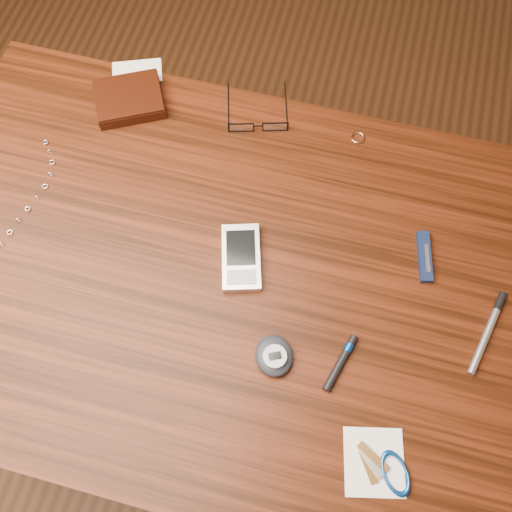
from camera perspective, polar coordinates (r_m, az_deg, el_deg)
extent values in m
plane|color=#472814|center=(1.61, -2.37, -11.39)|extent=(3.80, 3.80, 0.00)
cube|color=#381508|center=(0.91, -4.14, -1.88)|extent=(1.00, 0.70, 0.03)
cylinder|color=#4C2814|center=(1.48, -16.82, 7.52)|extent=(0.05, 0.05, 0.71)
cylinder|color=#4C2814|center=(1.39, 18.70, -0.60)|extent=(0.05, 0.05, 0.71)
cube|color=black|center=(1.06, -12.53, 15.01)|extent=(0.15, 0.14, 0.02)
cube|color=black|center=(1.05, -12.67, 15.43)|extent=(0.14, 0.13, 0.00)
cube|color=silver|center=(1.11, -11.81, 17.61)|extent=(0.10, 0.08, 0.00)
cube|color=black|center=(1.00, -1.48, 12.72)|extent=(0.04, 0.01, 0.02)
cube|color=white|center=(1.00, -1.48, 12.72)|extent=(0.04, 0.01, 0.02)
cylinder|color=black|center=(1.04, -2.78, 14.70)|extent=(0.03, 0.10, 0.00)
cube|color=black|center=(1.00, 1.92, 12.79)|extent=(0.04, 0.01, 0.02)
cube|color=white|center=(1.00, 1.92, 12.79)|extent=(0.04, 0.01, 0.02)
cylinder|color=black|center=(1.05, 3.03, 14.82)|extent=(0.03, 0.10, 0.00)
cube|color=black|center=(1.00, 0.22, 12.87)|extent=(0.01, 0.01, 0.00)
torus|color=tan|center=(1.02, 10.15, 11.57)|extent=(0.03, 0.03, 0.00)
torus|color=silver|center=(0.99, -24.11, 1.05)|extent=(0.01, 0.01, 0.01)
torus|color=silver|center=(0.99, -23.40, 2.20)|extent=(0.01, 0.01, 0.00)
torus|color=silver|center=(1.00, -22.67, 3.33)|extent=(0.01, 0.01, 0.01)
torus|color=silver|center=(1.00, -21.88, 4.41)|extent=(0.01, 0.01, 0.00)
torus|color=silver|center=(1.01, -21.08, 5.46)|extent=(0.01, 0.00, 0.01)
torus|color=silver|center=(1.01, -20.36, 6.55)|extent=(0.01, 0.01, 0.00)
torus|color=silver|center=(1.02, -19.87, 7.69)|extent=(0.01, 0.01, 0.01)
torus|color=silver|center=(1.03, -19.72, 8.82)|extent=(0.01, 0.01, 0.00)
torus|color=silver|center=(1.05, -19.92, 9.80)|extent=(0.01, 0.01, 0.01)
torus|color=silver|center=(1.06, -20.32, 10.63)|extent=(0.01, 0.01, 0.00)
cube|color=silver|center=(0.89, -1.50, -0.17)|extent=(0.09, 0.12, 0.01)
cube|color=black|center=(0.89, -1.53, 0.85)|extent=(0.06, 0.07, 0.00)
cube|color=gray|center=(0.87, -1.45, -2.11)|extent=(0.05, 0.04, 0.00)
ellipsoid|color=black|center=(0.84, 1.82, -9.92)|extent=(0.08, 0.08, 0.02)
cylinder|color=#9CA0A4|center=(0.82, 1.90, -10.00)|extent=(0.03, 0.03, 0.00)
cube|color=black|center=(0.82, 1.90, -9.96)|extent=(0.02, 0.02, 0.00)
cube|color=silver|center=(0.84, 11.72, -19.52)|extent=(0.10, 0.11, 0.00)
torus|color=#0F469A|center=(0.84, 13.76, -20.35)|extent=(0.07, 0.07, 0.01)
cube|color=olive|center=(0.84, 11.12, -19.84)|extent=(0.04, 0.05, 0.00)
cube|color=silver|center=(0.84, 11.38, -19.45)|extent=(0.04, 0.04, 0.00)
cube|color=#A7763B|center=(0.84, 11.64, -19.07)|extent=(0.05, 0.03, 0.00)
cube|color=#0B1932|center=(0.93, 16.50, -0.06)|extent=(0.04, 0.09, 0.01)
cube|color=silver|center=(0.92, 16.79, -0.19)|extent=(0.02, 0.05, 0.00)
cylinder|color=#A9A9AE|center=(0.92, 22.13, -7.11)|extent=(0.05, 0.14, 0.01)
cylinder|color=black|center=(0.94, 23.22, -4.23)|extent=(0.02, 0.03, 0.01)
cylinder|color=black|center=(0.85, 8.44, -10.53)|extent=(0.04, 0.09, 0.01)
cylinder|color=#0D419E|center=(0.85, 9.21, -9.09)|extent=(0.02, 0.02, 0.01)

